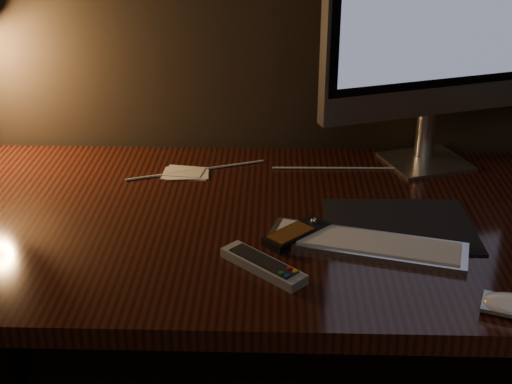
{
  "coord_description": "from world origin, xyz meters",
  "views": [
    {
      "loc": [
        0.01,
        0.59,
        1.41
      ],
      "look_at": [
        -0.03,
        1.73,
        0.87
      ],
      "focal_mm": 50.0,
      "sensor_mm": 36.0,
      "label": 1
    }
  ],
  "objects_px": {
    "desk": "(272,256)",
    "tv_remote": "(263,265)",
    "keyboard": "(366,244)",
    "monitor": "(442,18)",
    "media_remote": "(297,234)"
  },
  "relations": [
    {
      "from": "desk",
      "to": "tv_remote",
      "type": "distance_m",
      "value": 0.3
    },
    {
      "from": "keyboard",
      "to": "tv_remote",
      "type": "height_order",
      "value": "tv_remote"
    },
    {
      "from": "desk",
      "to": "monitor",
      "type": "distance_m",
      "value": 0.63
    },
    {
      "from": "desk",
      "to": "media_remote",
      "type": "distance_m",
      "value": 0.21
    },
    {
      "from": "desk",
      "to": "tv_remote",
      "type": "bearing_deg",
      "value": -93.13
    },
    {
      "from": "keyboard",
      "to": "desk",
      "type": "bearing_deg",
      "value": 149.12
    },
    {
      "from": "desk",
      "to": "tv_remote",
      "type": "height_order",
      "value": "tv_remote"
    },
    {
      "from": "tv_remote",
      "to": "media_remote",
      "type": "bearing_deg",
      "value": 105.2
    },
    {
      "from": "desk",
      "to": "tv_remote",
      "type": "relative_size",
      "value": 10.2
    },
    {
      "from": "media_remote",
      "to": "tv_remote",
      "type": "height_order",
      "value": "media_remote"
    },
    {
      "from": "keyboard",
      "to": "monitor",
      "type": "bearing_deg",
      "value": 80.17
    },
    {
      "from": "desk",
      "to": "media_remote",
      "type": "relative_size",
      "value": 11.94
    },
    {
      "from": "desk",
      "to": "media_remote",
      "type": "height_order",
      "value": "media_remote"
    },
    {
      "from": "monitor",
      "to": "keyboard",
      "type": "relative_size",
      "value": 1.57
    },
    {
      "from": "keyboard",
      "to": "tv_remote",
      "type": "xyz_separation_m",
      "value": [
        -0.19,
        -0.09,
        0.0
      ]
    }
  ]
}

